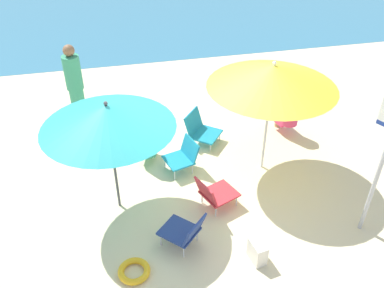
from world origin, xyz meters
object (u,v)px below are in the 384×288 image
(umbrella_yellow, at_px, (273,76))
(person_a, at_px, (76,88))
(beach_chair_a, at_px, (200,129))
(person_b, at_px, (147,143))
(person_c, at_px, (288,113))
(beach_chair_d, at_px, (185,231))
(swim_ring, at_px, (134,271))
(umbrella_teal, at_px, (107,116))
(beach_chair_b, at_px, (214,193))
(beach_bag, at_px, (257,252))
(beach_chair_c, at_px, (183,155))

(umbrella_yellow, relative_size, person_a, 1.17)
(beach_chair_a, bearing_deg, person_b, -118.78)
(beach_chair_a, distance_m, person_c, 1.76)
(beach_chair_d, distance_m, swim_ring, 0.87)
(umbrella_teal, bearing_deg, umbrella_yellow, 9.82)
(beach_chair_b, bearing_deg, person_c, 19.32)
(umbrella_yellow, xyz_separation_m, beach_chair_b, (-1.11, -0.81, -1.49))
(umbrella_yellow, distance_m, beach_bag, 2.66)
(person_c, bearing_deg, beach_chair_b, 119.02)
(beach_chair_c, height_order, beach_chair_d, beach_chair_d)
(umbrella_teal, height_order, beach_bag, umbrella_teal)
(umbrella_yellow, height_order, person_b, umbrella_yellow)
(umbrella_yellow, bearing_deg, beach_bag, -112.52)
(swim_ring, bearing_deg, beach_chair_d, 22.33)
(person_a, bearing_deg, person_c, 3.93)
(umbrella_teal, relative_size, swim_ring, 4.35)
(beach_chair_c, height_order, person_b, person_b)
(umbrella_teal, xyz_separation_m, beach_chair_b, (1.46, -0.37, -1.37))
(beach_chair_a, distance_m, person_a, 2.56)
(person_c, xyz_separation_m, swim_ring, (-3.34, -2.73, -0.41))
(beach_chair_d, bearing_deg, swim_ring, 67.44)
(person_b, relative_size, beach_bag, 2.68)
(beach_chair_a, xyz_separation_m, person_b, (-1.09, -0.45, 0.13))
(beach_chair_d, xyz_separation_m, person_a, (-1.43, 3.55, 0.59))
(umbrella_teal, distance_m, swim_ring, 2.12)
(person_b, bearing_deg, person_c, -63.30)
(umbrella_teal, relative_size, beach_chair_d, 2.64)
(beach_chair_a, relative_size, beach_chair_b, 1.10)
(person_a, distance_m, person_b, 1.95)
(umbrella_teal, bearing_deg, beach_chair_a, 41.08)
(person_b, bearing_deg, person_a, 57.64)
(beach_chair_b, relative_size, person_b, 0.83)
(beach_chair_d, xyz_separation_m, person_b, (-0.26, 2.06, 0.12))
(umbrella_yellow, bearing_deg, umbrella_teal, -170.18)
(beach_chair_a, bearing_deg, person_c, 35.92)
(beach_chair_c, relative_size, person_b, 0.73)
(person_c, distance_m, beach_bag, 3.33)
(person_c, bearing_deg, umbrella_teal, 99.42)
(umbrella_teal, bearing_deg, beach_chair_d, -50.66)
(beach_chair_c, relative_size, person_c, 0.69)
(beach_chair_b, distance_m, beach_chair_d, 0.91)
(umbrella_teal, xyz_separation_m, beach_chair_c, (1.18, 0.69, -1.36))
(beach_chair_b, distance_m, beach_chair_c, 1.09)
(beach_chair_a, xyz_separation_m, person_a, (-2.25, 1.05, 0.61))
(beach_chair_a, distance_m, beach_chair_b, 1.84)
(beach_chair_b, xyz_separation_m, person_a, (-2.03, 2.88, 0.60))
(beach_chair_c, distance_m, beach_bag, 2.26)
(beach_bag, bearing_deg, beach_chair_d, 153.58)
(person_a, xyz_separation_m, swim_ring, (0.66, -3.86, -0.85))
(beach_chair_c, relative_size, beach_bag, 1.94)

